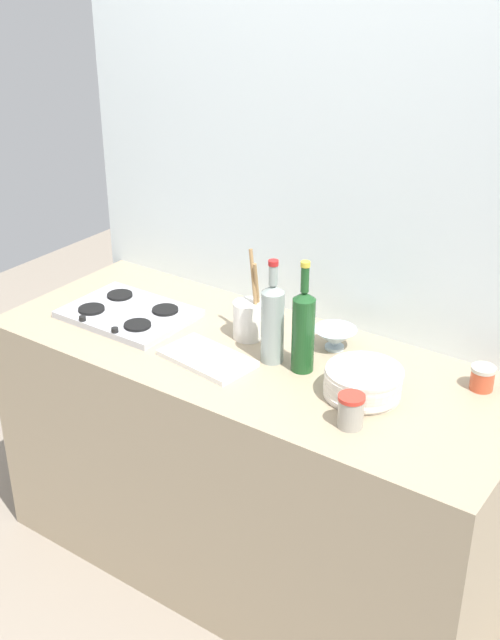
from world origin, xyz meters
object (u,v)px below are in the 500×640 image
(mixing_bowl, at_px, (335,338))
(cutting_board, at_px, (207,358))
(stovetop_hob, at_px, (128,313))
(utensil_crock, at_px, (249,319))
(wine_bottle_mid_left, at_px, (303,329))
(wine_bottle_leftmost, at_px, (273,321))
(plate_stack, at_px, (363,382))
(condiment_jar_front, at_px, (351,411))
(condiment_jar_rear, at_px, (482,378))

(mixing_bowl, distance_m, cutting_board, 0.43)
(stovetop_hob, relative_size, utensil_crock, 1.39)
(wine_bottle_mid_left, height_order, mixing_bowl, wine_bottle_mid_left)
(stovetop_hob, height_order, wine_bottle_leftmost, wine_bottle_leftmost)
(utensil_crock, relative_size, cutting_board, 1.06)
(wine_bottle_mid_left, xyz_separation_m, utensil_crock, (-0.26, 0.08, -0.07))
(wine_bottle_leftmost, xyz_separation_m, wine_bottle_mid_left, (0.11, 0.01, 0.00))
(wine_bottle_mid_left, distance_m, mixing_bowl, 0.21)
(stovetop_hob, height_order, plate_stack, plate_stack)
(wine_bottle_leftmost, distance_m, mixing_bowl, 0.24)
(condiment_jar_front, xyz_separation_m, cutting_board, (-0.55, 0.07, -0.04))
(condiment_jar_front, bearing_deg, stovetop_hob, 170.86)
(wine_bottle_leftmost, xyz_separation_m, utensil_crock, (-0.15, 0.09, -0.07))
(wine_bottle_leftmost, bearing_deg, plate_stack, -4.19)
(stovetop_hob, distance_m, mixing_bowl, 0.75)
(condiment_jar_rear, bearing_deg, stovetop_hob, -168.50)
(wine_bottle_mid_left, bearing_deg, mixing_bowl, 85.16)
(condiment_jar_rear, bearing_deg, wine_bottle_mid_left, -157.43)
(plate_stack, distance_m, mixing_bowl, 0.30)
(stovetop_hob, distance_m, wine_bottle_mid_left, 0.72)
(plate_stack, xyz_separation_m, wine_bottle_mid_left, (-0.23, 0.03, 0.10))
(utensil_crock, bearing_deg, wine_bottle_mid_left, -17.15)
(mixing_bowl, bearing_deg, wine_bottle_leftmost, -124.05)
(wine_bottle_leftmost, relative_size, condiment_jar_front, 3.49)
(condiment_jar_rear, bearing_deg, mixing_bowl, -176.40)
(mixing_bowl, relative_size, condiment_jar_rear, 1.90)
(plate_stack, distance_m, condiment_jar_front, 0.17)
(plate_stack, relative_size, mixing_bowl, 1.66)
(mixing_bowl, distance_m, condiment_jar_front, 0.46)
(wine_bottle_leftmost, bearing_deg, condiment_jar_rear, 19.30)
(utensil_crock, xyz_separation_m, condiment_jar_rear, (0.77, 0.13, -0.03))
(wine_bottle_mid_left, height_order, condiment_jar_rear, wine_bottle_mid_left)
(mixing_bowl, relative_size, condiment_jar_front, 1.44)
(wine_bottle_mid_left, bearing_deg, utensil_crock, 162.85)
(plate_stack, bearing_deg, cutting_board, -169.00)
(stovetop_hob, height_order, condiment_jar_rear, condiment_jar_rear)
(plate_stack, xyz_separation_m, utensil_crock, (-0.49, 0.11, 0.03))
(wine_bottle_leftmost, relative_size, utensil_crock, 1.10)
(plate_stack, relative_size, condiment_jar_rear, 3.15)
(wine_bottle_mid_left, xyz_separation_m, cutting_board, (-0.28, -0.13, -0.13))
(stovetop_hob, relative_size, condiment_jar_front, 4.42)
(plate_stack, height_order, wine_bottle_mid_left, wine_bottle_mid_left)
(wine_bottle_leftmost, height_order, utensil_crock, wine_bottle_leftmost)
(utensil_crock, distance_m, condiment_jar_front, 0.61)
(utensil_crock, bearing_deg, wine_bottle_leftmost, -29.37)
(utensil_crock, bearing_deg, mixing_bowl, 19.42)
(condiment_jar_front, bearing_deg, plate_stack, 106.65)
(wine_bottle_leftmost, xyz_separation_m, mixing_bowl, (0.12, 0.18, -0.10))
(condiment_jar_front, xyz_separation_m, condiment_jar_rear, (0.23, 0.40, -0.01))
(plate_stack, relative_size, cutting_board, 0.79)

